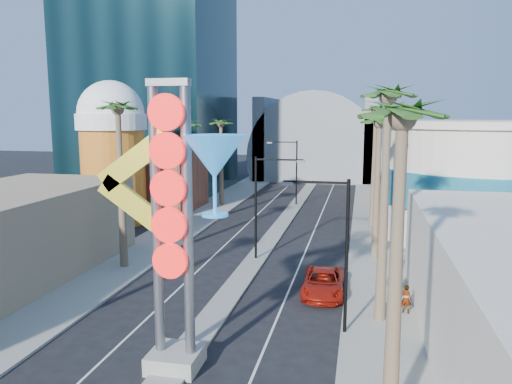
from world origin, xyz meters
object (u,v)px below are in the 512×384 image
object	(u,v)px
neon_sign	(190,207)
red_pickup	(323,283)
pedestrian_b	(408,251)
pedestrian_a	(406,299)

from	to	relation	value
neon_sign	red_pickup	bearing A→B (deg)	65.35
red_pickup	pedestrian_b	size ratio (longest dim) A/B	3.49
pedestrian_a	pedestrian_b	world-z (taller)	pedestrian_a
pedestrian_a	pedestrian_b	size ratio (longest dim) A/B	1.04
pedestrian_a	red_pickup	bearing A→B (deg)	-8.73
red_pickup	pedestrian_a	xyz separation A→B (m)	(4.76, -2.38, 0.21)
red_pickup	pedestrian_b	xyz separation A→B (m)	(5.71, 7.92, 0.17)
neon_sign	pedestrian_a	bearing A→B (deg)	40.48
pedestrian_b	neon_sign	bearing A→B (deg)	60.77
neon_sign	red_pickup	xyz separation A→B (m)	(4.86, 10.59, -6.55)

